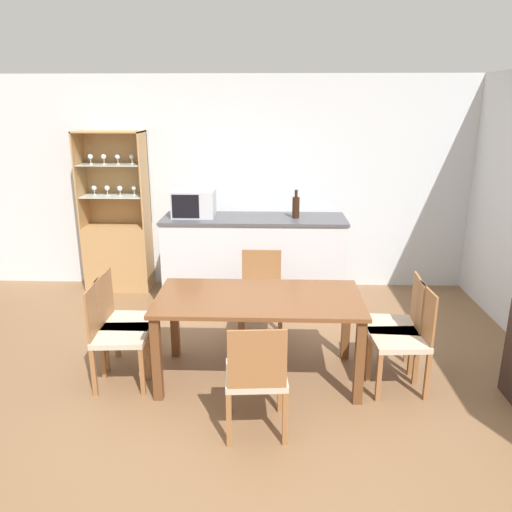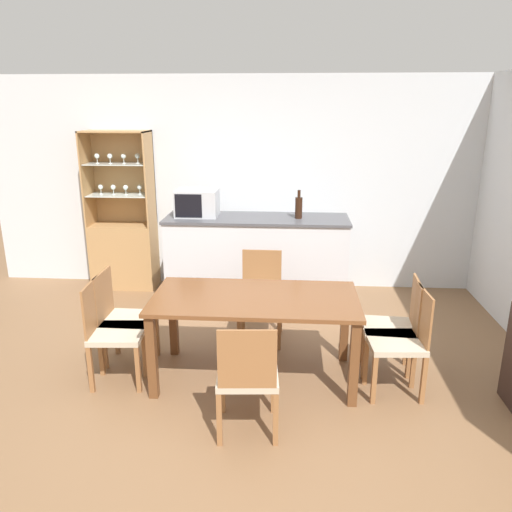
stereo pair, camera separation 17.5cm
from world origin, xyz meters
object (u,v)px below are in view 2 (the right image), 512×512
Objects in this scene: dining_chair_head_near at (248,376)px; dining_chair_side_right_near at (401,341)px; dining_chair_side_left_far at (123,319)px; microwave at (197,203)px; dining_table at (255,308)px; dining_chair_side_right_far at (394,327)px; display_cabinet at (124,243)px; dining_chair_head_far at (261,296)px; dining_chair_side_left_near at (113,332)px; wine_bottle at (299,207)px.

dining_chair_side_right_near is at bearing 23.89° from dining_chair_head_near.
dining_chair_side_left_far is 1.71m from microwave.
dining_table is 1.94× the size of dining_chair_side_right_near.
dining_chair_side_right_near is (1.15, 0.62, 0.00)m from dining_chair_head_near.
dining_chair_side_left_far is 1.88× the size of microwave.
dining_chair_side_right_far is at bearing -38.12° from microwave.
microwave is (1.03, -0.48, 0.61)m from display_cabinet.
dining_chair_side_right_near is at bearing -6.07° from dining_table.
dining_chair_side_right_far is (1.15, 0.12, -0.19)m from dining_table.
display_cabinet is at bearing 130.45° from dining_table.
dining_chair_side_left_far is (-2.31, 0.00, 0.00)m from dining_chair_side_right_far.
dining_chair_head_far is at bearing 118.52° from dining_chair_side_left_far.
dining_chair_head_far is at bearing 89.98° from dining_table.
dining_chair_head_far is at bearing -49.25° from microwave.
dining_chair_side_right_far is at bearing 92.35° from dining_chair_side_left_near.
dining_table is at bearing 99.79° from dining_chair_side_right_far.
dining_chair_side_right_far and dining_chair_side_left_near have the same top height.
dining_chair_head_far is at bearing -113.09° from wine_bottle.
dining_chair_side_right_far is 1.80m from wine_bottle.
dining_chair_head_near is at bearing -98.66° from wine_bottle.
dining_chair_side_left_far is at bearing -136.15° from wine_bottle.
microwave reaches higher than dining_chair_side_left_near.
microwave is at bearing 115.08° from dining_table.
dining_chair_side_left_near is at bearing 0.46° from dining_chair_side_left_far.
display_cabinet is at bearing -167.91° from dining_chair_side_left_near.
dining_table is 1.18m from dining_chair_side_left_far.
display_cabinet is at bearing 117.87° from dining_chair_head_near.
wine_bottle reaches higher than dining_chair_side_right_near.
dining_table is 1.94× the size of dining_chair_head_far.
dining_chair_head_far is at bearing 65.49° from dining_chair_side_right_far.
dining_chair_side_right_far is at bearing 6.08° from dining_table.
dining_chair_head_near is 1.00× the size of dining_chair_side_right_far.
wine_bottle is (1.51, 1.71, 0.71)m from dining_chair_side_left_near.
microwave reaches higher than dining_chair_head_near.
dining_chair_side_left_near is 1.88× the size of microwave.
dining_chair_side_right_near is at bearing -37.06° from display_cabinet.
dining_chair_head_near is 1.00× the size of dining_chair_side_left_far.
microwave reaches higher than dining_chair_head_far.
dining_chair_side_right_far is 2.78× the size of wine_bottle.
dining_chair_side_right_far is (1.15, 0.86, 0.00)m from dining_chair_head_near.
dining_chair_side_right_far is 1.00× the size of dining_chair_side_left_near.
dining_chair_head_far is 1.00× the size of dining_chair_side_left_far.
dining_chair_head_far is (-1.15, 0.62, 0.00)m from dining_chair_side_right_far.
microwave reaches higher than dining_chair_side_left_far.
dining_chair_side_left_far is 0.25m from dining_chair_side_left_near.
display_cabinet is 2.32m from dining_chair_side_left_near.
dining_chair_side_left_far is at bearing -104.70° from microwave.
microwave is (-1.91, 1.75, 0.73)m from dining_chair_side_right_near.
dining_chair_head_near and dining_chair_side_right_far have the same top height.
wine_bottle reaches higher than dining_table.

